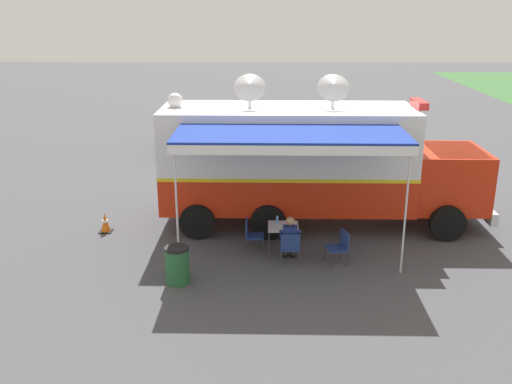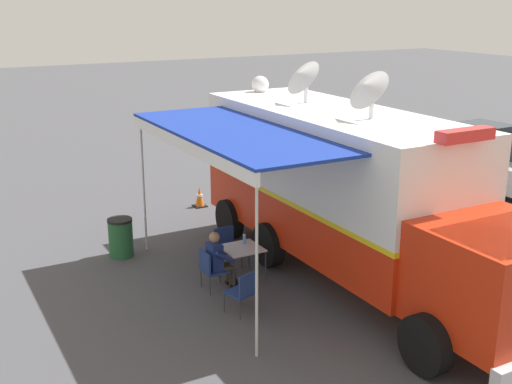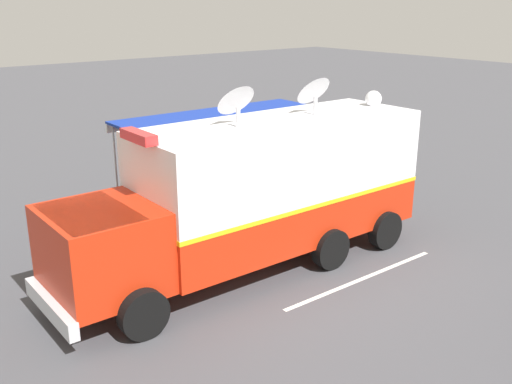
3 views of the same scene
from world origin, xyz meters
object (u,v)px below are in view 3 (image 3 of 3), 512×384
Objects in this scene: trash_bin at (264,183)px; traffic_cone at (389,197)px; folding_chair_beside_table at (259,208)px; water_bottle at (242,203)px; folding_chair_at_table at (214,207)px; seated_responder at (217,204)px; command_truck at (256,189)px; folding_table at (234,208)px; folding_chair_spare_by_truck at (177,218)px.

trash_bin is 1.57× the size of traffic_cone.
folding_chair_beside_table is at bearing 73.23° from traffic_cone.
water_bottle is 5.11m from traffic_cone.
water_bottle is 0.26× the size of folding_chair_at_table.
trash_bin is (1.21, -2.70, -0.20)m from seated_responder.
traffic_cone is (-1.95, -5.25, -0.37)m from seated_responder.
water_bottle is 0.26× the size of folding_chair_beside_table.
traffic_cone is at bearing -106.77° from folding_chair_beside_table.
command_truck is 3.32m from folding_chair_at_table.
command_truck is at bearing 97.18° from traffic_cone.
folding_chair_at_table is 0.70× the size of seated_responder.
folding_chair_beside_table is (2.04, -1.76, -1.43)m from command_truck.
water_bottle is 3.12m from trash_bin.
water_bottle reaches higher than folding_table.
water_bottle is (1.95, -1.07, -1.11)m from command_truck.
water_bottle is at bearing 97.44° from folding_chair_beside_table.
seated_responder reaches higher than trash_bin.
folding_chair_at_table is at bearing -85.89° from folding_chair_spare_by_truck.
folding_chair_beside_table is (-0.86, -1.00, 0.00)m from folding_chair_at_table.
trash_bin is at bearing -69.32° from folding_chair_at_table.
water_bottle is at bearing 76.46° from traffic_cone.
folding_chair_spare_by_truck is at bearing 71.30° from folding_chair_beside_table.
command_truck is 16.41× the size of traffic_cone.
seated_responder is (2.71, -0.76, -1.30)m from command_truck.
trash_bin is 4.06m from traffic_cone.
folding_chair_at_table is at bearing 67.81° from traffic_cone.
seated_responder reaches higher than folding_chair_at_table.
folding_chair_spare_by_truck is 1.28m from seated_responder.
command_truck is 10.94× the size of folding_chair_at_table.
seated_responder reaches higher than folding_chair_spare_by_truck.
folding_chair_beside_table reaches higher than folding_table.
seated_responder is at bearing 179.38° from folding_chair_at_table.
folding_chair_spare_by_truck is 0.96× the size of trash_bin.
folding_table reaches higher than traffic_cone.
folding_chair_beside_table is 2.53m from trash_bin.
traffic_cone is (-2.14, -5.24, -0.23)m from folding_chair_at_table.
folding_chair_at_table is (2.90, -0.76, -1.43)m from command_truck.
seated_responder is (0.67, 1.00, 0.14)m from folding_chair_beside_table.
folding_chair_beside_table is (0.09, -0.69, -0.32)m from water_bottle.
command_truck is 10.46× the size of trash_bin.
traffic_cone is (-1.34, -5.10, -0.39)m from folding_table.
seated_responder is 1.37× the size of trash_bin.
folding_chair_at_table and folding_chair_beside_table have the same top height.
trash_bin is at bearing -54.52° from folding_table.
folding_table is at bearing 125.48° from trash_bin.
folding_chair_beside_table is 1.50× the size of traffic_cone.
water_bottle is at bearing 129.44° from trash_bin.
traffic_cone is at bearing -107.45° from folding_chair_spare_by_truck.
traffic_cone is at bearing -141.11° from trash_bin.
folding_chair_at_table and folding_chair_spare_by_truck have the same top height.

